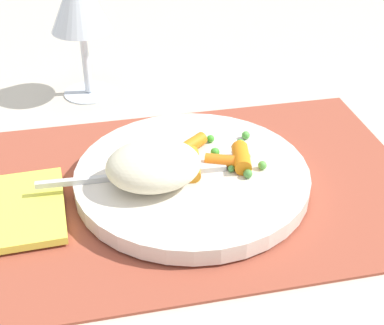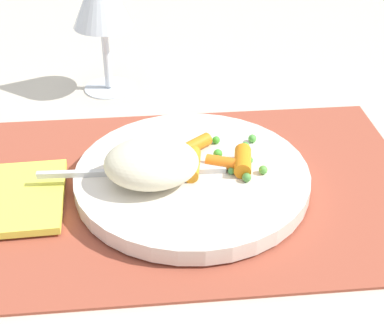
{
  "view_description": "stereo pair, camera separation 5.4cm",
  "coord_description": "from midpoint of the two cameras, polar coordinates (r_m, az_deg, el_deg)",
  "views": [
    {
      "loc": [
        -0.1,
        -0.47,
        0.35
      ],
      "look_at": [
        0.0,
        0.0,
        0.03
      ],
      "focal_mm": 52.47,
      "sensor_mm": 36.0,
      "label": 1
    },
    {
      "loc": [
        -0.05,
        -0.47,
        0.35
      ],
      "look_at": [
        0.0,
        0.0,
        0.03
      ],
      "focal_mm": 52.47,
      "sensor_mm": 36.0,
      "label": 2
    }
  ],
  "objects": [
    {
      "name": "pea_scatter",
      "position": [
        0.6,
        1.65,
        0.93
      ],
      "size": [
        0.08,
        0.08,
        0.01
      ],
      "color": "#54A53A",
      "rests_on": "plate"
    },
    {
      "name": "carrot_portion",
      "position": [
        0.58,
        -0.36,
        0.36
      ],
      "size": [
        0.08,
        0.08,
        0.02
      ],
      "color": "orange",
      "rests_on": "plate"
    },
    {
      "name": "ground_plane",
      "position": [
        0.59,
        -2.6,
        -2.77
      ],
      "size": [
        2.4,
        2.4,
        0.0
      ],
      "primitive_type": "plane",
      "color": "beige"
    },
    {
      "name": "rice_mound",
      "position": [
        0.55,
        -6.73,
        -0.38
      ],
      "size": [
        0.09,
        0.08,
        0.04
      ],
      "primitive_type": "ellipsoid",
      "color": "beige",
      "rests_on": "plate"
    },
    {
      "name": "napkin",
      "position": [
        0.58,
        -19.89,
        -4.61
      ],
      "size": [
        0.09,
        0.12,
        0.01
      ],
      "primitive_type": "cube",
      "rotation": [
        0.0,
        0.0,
        0.04
      ],
      "color": "#EAE54C",
      "rests_on": "placemat"
    },
    {
      "name": "fork",
      "position": [
        0.58,
        -6.72,
        -1.06
      ],
      "size": [
        0.19,
        0.02,
        0.01
      ],
      "color": "silver",
      "rests_on": "plate"
    },
    {
      "name": "placemat",
      "position": [
        0.59,
        -2.6,
        -2.54
      ],
      "size": [
        0.48,
        0.32,
        0.01
      ],
      "primitive_type": "cube",
      "color": "#9E4733",
      "rests_on": "ground_plane"
    },
    {
      "name": "wine_glass",
      "position": [
        0.75,
        -13.52,
        15.52
      ],
      "size": [
        0.08,
        0.08,
        0.18
      ],
      "color": "silver",
      "rests_on": "ground_plane"
    },
    {
      "name": "plate",
      "position": [
        0.58,
        -2.63,
        -1.61
      ],
      "size": [
        0.24,
        0.24,
        0.02
      ],
      "primitive_type": "cylinder",
      "color": "silver",
      "rests_on": "placemat"
    }
  ]
}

